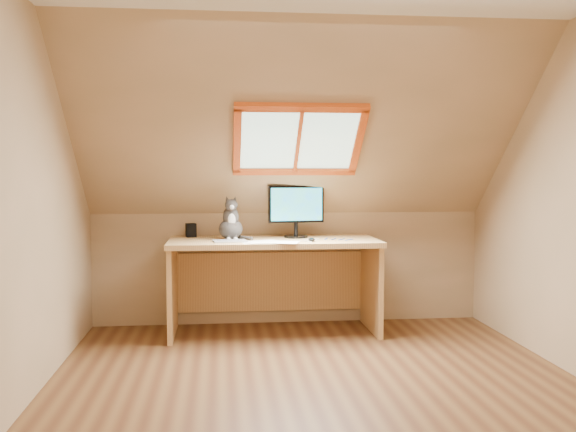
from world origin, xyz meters
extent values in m
plane|color=brown|center=(0.00, 0.00, 0.00)|extent=(3.50, 3.50, 0.00)
cube|color=tan|center=(0.00, -1.75, 1.20)|extent=(3.50, 0.02, 2.40)
cube|color=tan|center=(-1.75, 0.00, 1.20)|extent=(0.02, 3.50, 2.40)
cube|color=tan|center=(0.00, 1.75, 0.50)|extent=(3.50, 0.02, 1.00)
cube|color=tan|center=(0.00, 0.97, 1.70)|extent=(3.50, 1.56, 1.41)
cube|color=#B2E0CC|center=(0.00, 1.05, 1.63)|extent=(0.90, 0.53, 0.48)
cube|color=#E55115|center=(0.00, 1.05, 1.63)|extent=(1.02, 0.64, 0.59)
cube|color=tan|center=(-0.17, 1.38, 0.78)|extent=(1.76, 0.77, 0.04)
cube|color=tan|center=(-1.02, 1.38, 0.38)|extent=(0.04, 0.69, 0.76)
cube|color=tan|center=(0.68, 1.38, 0.38)|extent=(0.04, 0.69, 0.76)
cube|color=tan|center=(-0.17, 1.73, 0.38)|extent=(1.66, 0.03, 0.53)
cylinder|color=black|center=(0.03, 1.48, 0.81)|extent=(0.21, 0.21, 0.02)
cylinder|color=black|center=(0.03, 1.48, 0.88)|extent=(0.03, 0.03, 0.11)
cube|color=black|center=(0.03, 1.48, 1.09)|extent=(0.49, 0.10, 0.32)
cube|color=blue|center=(0.04, 1.46, 1.09)|extent=(0.45, 0.07, 0.28)
ellipsoid|color=#3D3836|center=(-0.53, 1.40, 0.89)|extent=(0.22, 0.26, 0.17)
ellipsoid|color=#3D3836|center=(-0.53, 1.39, 0.99)|extent=(0.15, 0.15, 0.19)
ellipsoid|color=silver|center=(-0.52, 1.33, 0.97)|extent=(0.07, 0.04, 0.11)
ellipsoid|color=#3D3836|center=(-0.52, 1.35, 1.10)|extent=(0.11, 0.10, 0.10)
sphere|color=silver|center=(-0.52, 1.30, 1.08)|extent=(0.04, 0.04, 0.04)
cone|color=#3D3836|center=(-0.56, 1.36, 1.14)|extent=(0.05, 0.05, 0.06)
cone|color=#3D3836|center=(-0.49, 1.37, 1.14)|extent=(0.05, 0.05, 0.06)
cube|color=black|center=(-0.87, 1.63, 0.86)|extent=(0.10, 0.10, 0.12)
cube|color=#B2B2B7|center=(-0.54, 1.21, 0.81)|extent=(0.29, 0.23, 0.01)
ellipsoid|color=black|center=(0.13, 1.16, 0.82)|extent=(0.06, 0.10, 0.03)
cube|color=white|center=(-0.22, 1.12, 0.80)|extent=(0.33, 0.27, 0.00)
cube|color=white|center=(-0.22, 1.12, 0.81)|extent=(0.32, 0.24, 0.00)
cube|color=white|center=(-0.22, 1.12, 0.81)|extent=(0.35, 0.30, 0.00)
cube|color=white|center=(-0.22, 1.12, 0.81)|extent=(0.34, 0.28, 0.00)
camera|label=1|loc=(-0.61, -4.00, 1.38)|focal=40.00mm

